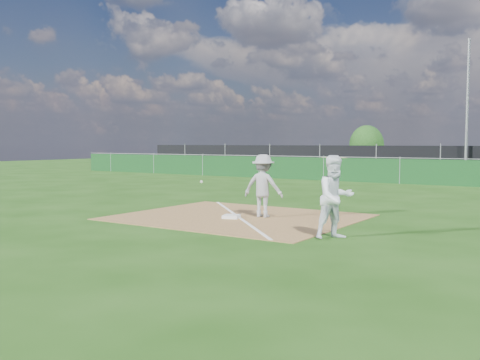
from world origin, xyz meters
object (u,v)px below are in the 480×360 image
Objects in this scene: tree_left at (366,145)px; car_left at (394,160)px; play_at_first at (263,186)px; runner at (335,197)px; car_mid at (444,160)px; first_base at (231,216)px; light_pole at (467,108)px.

car_left is at bearing -56.75° from tree_left.
play_at_first is 0.75× the size of tree_left.
tree_left is at bearing 53.71° from runner.
car_mid is at bearing -68.37° from car_left.
first_base is at bearing 105.18° from runner.
car_left is (-4.60, 25.29, -0.09)m from play_at_first.
car_left is (-4.02, 25.93, 0.70)m from first_base.
light_pole is 1.82× the size of car_left.
light_pole reaches higher than tree_left.
runner is 28.62m from car_mid.
light_pole is 22.42m from first_base.
first_base is 0.08× the size of car_mid.
runner is 0.36× the size of car_mid.
runner reaches higher than car_left.
play_at_first is 1.51× the size of runner.
runner reaches higher than car_mid.
light_pole is 15.09m from tree_left.
runner is at bearing -32.68° from play_at_first.
first_base is at bearing -93.87° from light_pole.
light_pole is 6.47m from car_mid.
tree_left is (-9.22, 32.34, 0.94)m from play_at_first.
play_at_first reaches higher than first_base.
play_at_first is at bearing -155.34° from car_mid.
car_left is (-7.44, 27.11, -0.10)m from runner.
runner is at bearing -149.85° from car_mid.
first_base is 0.09× the size of car_left.
play_at_first is 25.70m from car_left.
first_base is at bearing -156.63° from car_mid.
car_left is 1.26× the size of tree_left.
play_at_first is at bearing 91.58° from runner.
first_base is 27.14m from car_mid.
light_pole is 4.64× the size of runner.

